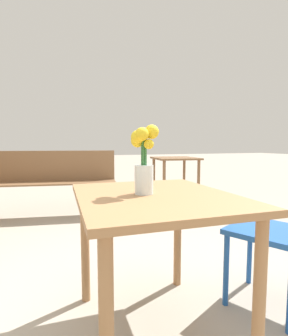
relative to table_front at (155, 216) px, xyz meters
name	(u,v)px	position (x,y,z in m)	size (l,w,h in m)	color
ground_plane	(154,331)	(0.00, 0.00, -0.60)	(40.00, 40.00, 0.00)	#A39989
table_front	(155,216)	(0.00, 0.00, 0.00)	(0.76, 0.90, 0.70)	#9E7047
flower_vase	(144,161)	(-0.05, 0.02, 0.27)	(0.13, 0.13, 0.33)	silver
cafe_chair	(285,223)	(0.74, -0.09, -0.09)	(0.54, 0.54, 0.88)	#1E519E
bench_middle	(53,181)	(-0.43, 2.46, -0.13)	(1.65, 0.63, 0.85)	brown
table_back	(175,164)	(1.62, 2.98, -0.01)	(0.82, 0.86, 0.70)	brown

